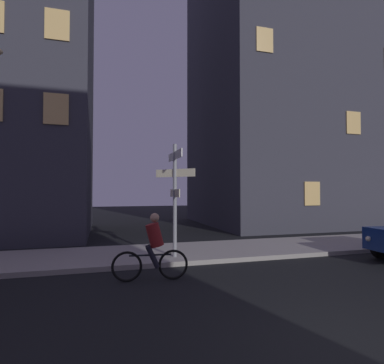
{
  "coord_description": "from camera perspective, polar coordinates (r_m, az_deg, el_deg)",
  "views": [
    {
      "loc": [
        -3.41,
        -3.31,
        2.15
      ],
      "look_at": [
        -0.83,
        5.61,
        2.41
      ],
      "focal_mm": 29.01,
      "sensor_mm": 36.0,
      "label": 1
    }
  ],
  "objects": [
    {
      "name": "sidewalk_kerb",
      "position": [
        10.9,
        2.46,
        -12.59
      ],
      "size": [
        40.0,
        3.15,
        0.14
      ],
      "primitive_type": "cube",
      "color": "#9E9991",
      "rests_on": "ground_plane"
    },
    {
      "name": "cyclist",
      "position": [
        7.65,
        -7.27,
        -12.15
      ],
      "size": [
        1.82,
        0.36,
        1.61
      ],
      "color": "black",
      "rests_on": "ground_plane"
    },
    {
      "name": "building_right_block",
      "position": [
        23.22,
        18.93,
        15.68
      ],
      "size": [
        13.11,
        9.58,
        18.02
      ],
      "color": "#383842",
      "rests_on": "ground_plane"
    },
    {
      "name": "signpost",
      "position": [
        9.5,
        -3.16,
        -1.31
      ],
      "size": [
        1.01,
        1.73,
        3.44
      ],
      "color": "gray",
      "rests_on": "sidewalk_kerb"
    },
    {
      "name": "ground_plane",
      "position": [
        5.22,
        30.12,
        -25.72
      ],
      "size": [
        80.0,
        80.0,
        0.0
      ],
      "primitive_type": "plane",
      "color": "black"
    }
  ]
}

